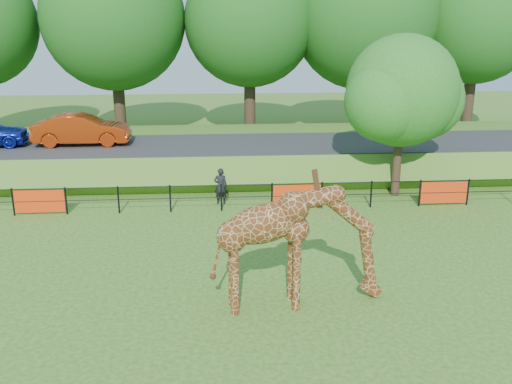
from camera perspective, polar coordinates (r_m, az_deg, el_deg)
The scene contains 9 objects.
ground at distance 15.28m, azimuth -3.00°, elevation -11.57°, with size 90.00×90.00×0.00m, color #305D17.
giraffe at distance 14.84m, azimuth 4.38°, elevation -5.49°, with size 4.59×0.84×3.28m, color #5A2B12, non-canonical shape.
perimeter_fence at distance 22.47m, azimuth -3.48°, elevation -0.54°, with size 28.07×0.10×1.10m, color black, non-canonical shape.
embankment at distance 29.68m, azimuth -3.70°, elevation 3.99°, with size 40.00×9.00×1.30m, color #305D17.
road at distance 28.07m, azimuth -3.69°, elevation 4.71°, with size 40.00×5.00×0.12m, color #29292B.
car_red at distance 28.93m, azimuth -17.02°, elevation 6.01°, with size 1.59×4.56×1.50m, color #AB300C.
visitor at distance 23.29m, azimuth -3.56°, elevation 0.60°, with size 0.55×0.36×1.50m, color black.
tree_east at distance 24.53m, azimuth 14.58°, elevation 9.37°, with size 5.40×4.71×6.76m.
bg_tree_line at distance 35.49m, azimuth -0.83°, elevation 16.79°, with size 37.30×8.80×11.82m.
Camera 1 is at (-0.19, -13.43, 7.29)m, focal length 40.00 mm.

